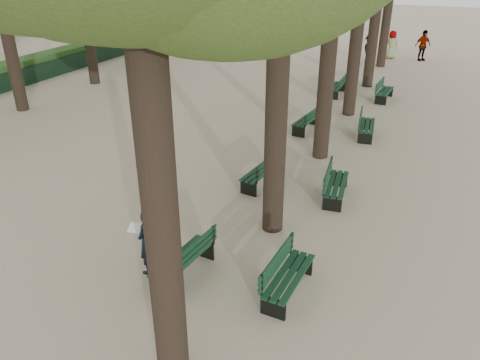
% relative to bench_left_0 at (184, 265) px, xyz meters
% --- Properties ---
extents(ground, '(120.00, 120.00, 0.00)m').
position_rel_bench_left_0_xyz_m(ground, '(-0.37, -0.41, -0.27)').
color(ground, '#BCAA8E').
rests_on(ground, ground).
extents(bench_left_0, '(0.78, 1.85, 0.92)m').
position_rel_bench_left_0_xyz_m(bench_left_0, '(0.00, 0.00, 0.00)').
color(bench_left_0, black).
rests_on(bench_left_0, ground).
extents(bench_left_1, '(0.80, 1.86, 0.92)m').
position_rel_bench_left_0_xyz_m(bench_left_1, '(-0.00, 4.79, 0.00)').
color(bench_left_1, black).
rests_on(bench_left_1, ground).
extents(bench_left_2, '(0.81, 1.86, 0.92)m').
position_rel_bench_left_0_xyz_m(bench_left_2, '(-0.00, 9.89, 0.00)').
color(bench_left_2, black).
rests_on(bench_left_2, ground).
extents(bench_left_3, '(0.57, 1.80, 0.92)m').
position_rel_bench_left_0_xyz_m(bench_left_3, '(0.00, 15.28, 0.00)').
color(bench_left_3, black).
rests_on(bench_left_3, ground).
extents(bench_right_0, '(0.69, 1.83, 0.92)m').
position_rel_bench_left_0_xyz_m(bench_right_0, '(2.27, 0.31, 0.00)').
color(bench_right_0, black).
rests_on(bench_right_0, ground).
extents(bench_right_1, '(0.75, 1.85, 0.92)m').
position_rel_bench_left_0_xyz_m(bench_right_1, '(2.27, 4.81, 0.00)').
color(bench_right_1, black).
rests_on(bench_right_1, ground).
extents(bench_right_2, '(0.77, 1.85, 0.92)m').
position_rel_bench_left_0_xyz_m(bench_right_2, '(2.27, 10.14, 0.00)').
color(bench_right_2, black).
rests_on(bench_right_2, ground).
extents(bench_right_3, '(0.69, 1.84, 0.92)m').
position_rel_bench_left_0_xyz_m(bench_right_3, '(2.27, 15.31, 0.00)').
color(bench_right_3, black).
rests_on(bench_right_3, ground).
extents(man_with_map, '(0.59, 0.62, 1.54)m').
position_rel_bench_left_0_xyz_m(man_with_map, '(-0.80, -0.15, 0.50)').
color(man_with_map, black).
rests_on(man_with_map, ground).
extents(pedestrian_c, '(1.10, 1.00, 1.89)m').
position_rel_bench_left_0_xyz_m(pedestrian_c, '(3.28, 25.26, 0.67)').
color(pedestrian_c, '#262628').
rests_on(pedestrian_c, ground).
extents(pedestrian_a, '(0.72, 0.75, 1.52)m').
position_rel_bench_left_0_xyz_m(pedestrian_a, '(-7.12, 22.62, 0.49)').
color(pedestrian_a, '#262628').
rests_on(pedestrian_a, ground).
extents(pedestrian_e, '(0.75, 1.66, 1.75)m').
position_rel_bench_left_0_xyz_m(pedestrian_e, '(-9.75, 21.60, 0.60)').
color(pedestrian_e, '#262628').
rests_on(pedestrian_e, ground).
extents(pedestrian_b, '(0.87, 1.13, 1.72)m').
position_rel_bench_left_0_xyz_m(pedestrian_b, '(0.26, 23.18, 0.59)').
color(pedestrian_b, '#262628').
rests_on(pedestrian_b, ground).
extents(pedestrian_d, '(0.91, 0.78, 1.76)m').
position_rel_bench_left_0_xyz_m(pedestrian_d, '(1.39, 25.15, 0.61)').
color(pedestrian_d, '#262628').
rests_on(pedestrian_d, ground).
extents(fence, '(0.08, 42.00, 0.90)m').
position_rel_bench_left_0_xyz_m(fence, '(-15.37, 10.59, 0.18)').
color(fence, black).
rests_on(fence, ground).
extents(hedge, '(1.20, 42.00, 1.20)m').
position_rel_bench_left_0_xyz_m(hedge, '(-16.07, 10.59, 0.33)').
color(hedge, '#214818').
rests_on(hedge, ground).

